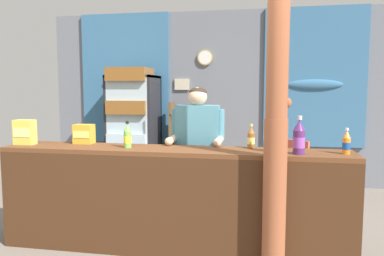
{
  "coord_description": "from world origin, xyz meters",
  "views": [
    {
      "loc": [
        0.69,
        -2.83,
        1.5
      ],
      "look_at": [
        0.01,
        0.84,
        1.12
      ],
      "focal_mm": 35.05,
      "sensor_mm": 36.0,
      "label": 1
    }
  ],
  "objects_px": {
    "stall_counter": "(170,192)",
    "bottle_shelf_rack": "(186,142)",
    "shopkeeper": "(198,142)",
    "snack_box_choco_powder": "(84,134)",
    "soda_bottle_water": "(268,140)",
    "drink_fridge": "(133,121)",
    "plastic_lawn_chair": "(298,167)",
    "snack_box_instant_noodle": "(25,132)",
    "soda_bottle_orange_soda": "(346,143)",
    "soda_bottle_lime_soda": "(128,136)",
    "timber_post": "(276,126)",
    "soda_bottle_iced_tea": "(251,138)",
    "soda_bottle_grape_soda": "(299,138)"
  },
  "relations": [
    {
      "from": "timber_post",
      "to": "snack_box_instant_noodle",
      "type": "bearing_deg",
      "value": 172.75
    },
    {
      "from": "timber_post",
      "to": "drink_fridge",
      "type": "xyz_separation_m",
      "value": [
        -2.08,
        2.54,
        -0.21
      ]
    },
    {
      "from": "plastic_lawn_chair",
      "to": "snack_box_choco_powder",
      "type": "xyz_separation_m",
      "value": [
        -2.24,
        -1.54,
        0.56
      ]
    },
    {
      "from": "shopkeeper",
      "to": "snack_box_instant_noodle",
      "type": "xyz_separation_m",
      "value": [
        -1.65,
        -0.45,
        0.12
      ]
    },
    {
      "from": "drink_fridge",
      "to": "snack_box_instant_noodle",
      "type": "bearing_deg",
      "value": -98.41
    },
    {
      "from": "shopkeeper",
      "to": "soda_bottle_orange_soda",
      "type": "relative_size",
      "value": 6.89
    },
    {
      "from": "snack_box_choco_powder",
      "to": "soda_bottle_water",
      "type": "bearing_deg",
      "value": -4.7
    },
    {
      "from": "drink_fridge",
      "to": "plastic_lawn_chair",
      "type": "height_order",
      "value": "drink_fridge"
    },
    {
      "from": "soda_bottle_orange_soda",
      "to": "snack_box_instant_noodle",
      "type": "xyz_separation_m",
      "value": [
        -3.0,
        0.02,
        0.03
      ]
    },
    {
      "from": "stall_counter",
      "to": "snack_box_instant_noodle",
      "type": "distance_m",
      "value": 1.58
    },
    {
      "from": "stall_counter",
      "to": "drink_fridge",
      "type": "relative_size",
      "value": 1.76
    },
    {
      "from": "soda_bottle_water",
      "to": "soda_bottle_lime_soda",
      "type": "bearing_deg",
      "value": -178.54
    },
    {
      "from": "drink_fridge",
      "to": "soda_bottle_orange_soda",
      "type": "bearing_deg",
      "value": -40.18
    },
    {
      "from": "soda_bottle_iced_tea",
      "to": "soda_bottle_orange_soda",
      "type": "height_order",
      "value": "soda_bottle_iced_tea"
    },
    {
      "from": "shopkeeper",
      "to": "snack_box_choco_powder",
      "type": "relative_size",
      "value": 7.93
    },
    {
      "from": "plastic_lawn_chair",
      "to": "soda_bottle_iced_tea",
      "type": "xyz_separation_m",
      "value": [
        -0.58,
        -1.54,
        0.56
      ]
    },
    {
      "from": "bottle_shelf_rack",
      "to": "snack_box_instant_noodle",
      "type": "xyz_separation_m",
      "value": [
        -1.14,
        -2.37,
        0.4
      ]
    },
    {
      "from": "soda_bottle_lime_soda",
      "to": "soda_bottle_water",
      "type": "height_order",
      "value": "soda_bottle_lime_soda"
    },
    {
      "from": "soda_bottle_lime_soda",
      "to": "soda_bottle_orange_soda",
      "type": "relative_size",
      "value": 1.12
    },
    {
      "from": "soda_bottle_lime_soda",
      "to": "soda_bottle_iced_tea",
      "type": "xyz_separation_m",
      "value": [
        1.13,
        0.18,
        -0.01
      ]
    },
    {
      "from": "shopkeeper",
      "to": "soda_bottle_iced_tea",
      "type": "relative_size",
      "value": 6.79
    },
    {
      "from": "shopkeeper",
      "to": "snack_box_choco_powder",
      "type": "height_order",
      "value": "shopkeeper"
    },
    {
      "from": "snack_box_choco_powder",
      "to": "soda_bottle_orange_soda",
      "type": "bearing_deg",
      "value": -4.2
    },
    {
      "from": "drink_fridge",
      "to": "soda_bottle_lime_soda",
      "type": "bearing_deg",
      "value": -71.81
    },
    {
      "from": "soda_bottle_lime_soda",
      "to": "soda_bottle_water",
      "type": "xyz_separation_m",
      "value": [
        1.28,
        0.03,
        -0.01
      ]
    },
    {
      "from": "plastic_lawn_chair",
      "to": "snack_box_instant_noodle",
      "type": "height_order",
      "value": "snack_box_instant_noodle"
    },
    {
      "from": "stall_counter",
      "to": "bottle_shelf_rack",
      "type": "xyz_separation_m",
      "value": [
        -0.36,
        2.46,
        0.1
      ]
    },
    {
      "from": "timber_post",
      "to": "shopkeeper",
      "type": "distance_m",
      "value": 1.1
    },
    {
      "from": "bottle_shelf_rack",
      "to": "soda_bottle_grape_soda",
      "type": "height_order",
      "value": "bottle_shelf_rack"
    },
    {
      "from": "stall_counter",
      "to": "soda_bottle_orange_soda",
      "type": "xyz_separation_m",
      "value": [
        1.5,
        0.08,
        0.47
      ]
    },
    {
      "from": "plastic_lawn_chair",
      "to": "snack_box_instant_noodle",
      "type": "distance_m",
      "value": 3.32
    },
    {
      "from": "soda_bottle_lime_soda",
      "to": "plastic_lawn_chair",
      "type": "bearing_deg",
      "value": 45.14
    },
    {
      "from": "soda_bottle_grape_soda",
      "to": "soda_bottle_orange_soda",
      "type": "height_order",
      "value": "soda_bottle_grape_soda"
    },
    {
      "from": "soda_bottle_water",
      "to": "snack_box_instant_noodle",
      "type": "xyz_separation_m",
      "value": [
        -2.35,
        -0.02,
        0.02
      ]
    },
    {
      "from": "plastic_lawn_chair",
      "to": "soda_bottle_water",
      "type": "xyz_separation_m",
      "value": [
        -0.43,
        -1.69,
        0.57
      ]
    },
    {
      "from": "shopkeeper",
      "to": "snack_box_instant_noodle",
      "type": "distance_m",
      "value": 1.72
    },
    {
      "from": "timber_post",
      "to": "shopkeeper",
      "type": "height_order",
      "value": "timber_post"
    },
    {
      "from": "timber_post",
      "to": "soda_bottle_grape_soda",
      "type": "relative_size",
      "value": 7.89
    },
    {
      "from": "soda_bottle_grape_soda",
      "to": "soda_bottle_water",
      "type": "xyz_separation_m",
      "value": [
        -0.25,
        0.11,
        -0.04
      ]
    },
    {
      "from": "soda_bottle_iced_tea",
      "to": "soda_bottle_water",
      "type": "distance_m",
      "value": 0.21
    },
    {
      "from": "bottle_shelf_rack",
      "to": "snack_box_instant_noodle",
      "type": "distance_m",
      "value": 2.66
    },
    {
      "from": "bottle_shelf_rack",
      "to": "soda_bottle_orange_soda",
      "type": "height_order",
      "value": "bottle_shelf_rack"
    },
    {
      "from": "shopkeeper",
      "to": "snack_box_choco_powder",
      "type": "bearing_deg",
      "value": -165.75
    },
    {
      "from": "soda_bottle_orange_soda",
      "to": "timber_post",
      "type": "bearing_deg",
      "value": -153.79
    },
    {
      "from": "soda_bottle_grape_soda",
      "to": "snack_box_instant_noodle",
      "type": "bearing_deg",
      "value": 177.97
    },
    {
      "from": "soda_bottle_water",
      "to": "snack_box_choco_powder",
      "type": "xyz_separation_m",
      "value": [
        -1.81,
        0.15,
        -0.0
      ]
    },
    {
      "from": "shopkeeper",
      "to": "soda_bottle_grape_soda",
      "type": "bearing_deg",
      "value": -29.53
    },
    {
      "from": "soda_bottle_lime_soda",
      "to": "snack_box_instant_noodle",
      "type": "relative_size",
      "value": 1.02
    },
    {
      "from": "drink_fridge",
      "to": "soda_bottle_grape_soda",
      "type": "height_order",
      "value": "drink_fridge"
    },
    {
      "from": "shopkeeper",
      "to": "soda_bottle_grape_soda",
      "type": "height_order",
      "value": "shopkeeper"
    }
  ]
}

